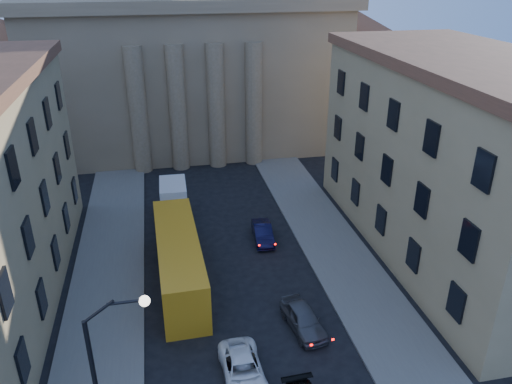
# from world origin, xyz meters

# --- Properties ---
(sidewalk_left) EXTENTS (5.00, 60.00, 0.15)m
(sidewalk_left) POSITION_xyz_m (-8.50, 18.00, 0.07)
(sidewalk_left) COLOR #5C5954
(sidewalk_left) RESTS_ON ground
(sidewalk_right) EXTENTS (5.00, 60.00, 0.15)m
(sidewalk_right) POSITION_xyz_m (8.50, 18.00, 0.07)
(sidewalk_right) COLOR #5C5954
(sidewalk_right) RESTS_ON ground
(church) EXTENTS (68.02, 28.76, 36.60)m
(church) POSITION_xyz_m (0.00, 55.47, 11.88)
(church) COLOR #79664A
(church) RESTS_ON ground
(building_right) EXTENTS (11.60, 26.60, 14.70)m
(building_right) POSITION_xyz_m (17.00, 22.00, 7.42)
(building_right) COLOR tan
(building_right) RESTS_ON ground
(street_lamp) EXTENTS (2.62, 0.44, 8.83)m
(street_lamp) POSITION_xyz_m (-6.97, 8.00, 5.29)
(street_lamp) COLOR black
(street_lamp) RESTS_ON ground
(car_left_mid) EXTENTS (2.22, 4.68, 1.29)m
(car_left_mid) POSITION_xyz_m (-0.80, 11.74, 0.65)
(car_left_mid) COLOR white
(car_left_mid) RESTS_ON ground
(car_right_far) EXTENTS (2.28, 4.46, 1.45)m
(car_right_far) POSITION_xyz_m (3.50, 15.03, 0.73)
(car_right_far) COLOR #47474B
(car_right_far) RESTS_ON ground
(car_right_distant) EXTENTS (1.68, 4.14, 1.33)m
(car_right_distant) POSITION_xyz_m (3.34, 25.88, 0.67)
(car_right_distant) COLOR black
(car_right_distant) RESTS_ON ground
(city_bus) EXTENTS (3.11, 12.26, 3.44)m
(city_bus) POSITION_xyz_m (-3.50, 21.54, 1.85)
(city_bus) COLOR orange
(city_bus) RESTS_ON ground
(box_truck) EXTENTS (2.32, 5.64, 3.07)m
(box_truck) POSITION_xyz_m (-3.36, 30.90, 1.45)
(box_truck) COLOR silver
(box_truck) RESTS_ON ground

